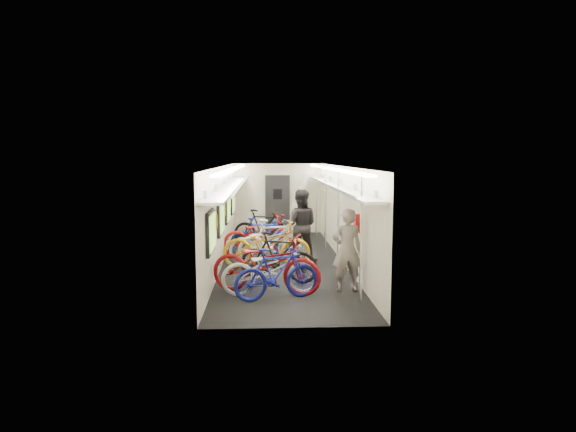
{
  "coord_description": "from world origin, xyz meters",
  "views": [
    {
      "loc": [
        -0.46,
        -12.68,
        2.65
      ],
      "look_at": [
        0.14,
        0.12,
        1.15
      ],
      "focal_mm": 32.0,
      "sensor_mm": 36.0,
      "label": 1
    }
  ],
  "objects": [
    {
      "name": "bicycle_9",
      "position": [
        -0.5,
        2.26,
        0.55
      ],
      "size": [
        1.89,
        1.02,
        1.09
      ],
      "primitive_type": "imported",
      "rotation": [
        0.0,
        0.0,
        1.28
      ],
      "color": "black",
      "rests_on": "ground"
    },
    {
      "name": "train_car_shell",
      "position": [
        -0.36,
        0.71,
        1.66
      ],
      "size": [
        10.0,
        10.0,
        10.0
      ],
      "color": "black",
      "rests_on": "ground"
    },
    {
      "name": "passenger_mid",
      "position": [
        0.44,
        0.03,
        0.91
      ],
      "size": [
        0.97,
        0.8,
        1.83
      ],
      "primitive_type": "imported",
      "rotation": [
        0.0,
        0.0,
        3.02
      ],
      "color": "black",
      "rests_on": "ground"
    },
    {
      "name": "bicycle_2",
      "position": [
        -0.43,
        -2.96,
        0.58
      ],
      "size": [
        2.32,
        1.41,
        1.15
      ],
      "primitive_type": "imported",
      "rotation": [
        0.0,
        0.0,
        1.25
      ],
      "color": "maroon",
      "rests_on": "ground"
    },
    {
      "name": "bicycle_3",
      "position": [
        -0.17,
        -2.02,
        0.53
      ],
      "size": [
        1.81,
        1.15,
        1.06
      ],
      "primitive_type": "imported",
      "rotation": [
        0.0,
        0.0,
        1.17
      ],
      "color": "black",
      "rests_on": "ground"
    },
    {
      "name": "bicycle_1",
      "position": [
        -0.24,
        -3.42,
        0.49
      ],
      "size": [
        1.7,
        0.92,
        0.98
      ],
      "primitive_type": "imported",
      "rotation": [
        0.0,
        0.0,
        1.86
      ],
      "color": "navy",
      "rests_on": "ground"
    },
    {
      "name": "bicycle_0",
      "position": [
        -0.33,
        -3.06,
        0.5
      ],
      "size": [
        1.97,
        0.88,
        1.0
      ],
      "primitive_type": "imported",
      "rotation": [
        0.0,
        0.0,
        1.69
      ],
      "color": "silver",
      "rests_on": "ground"
    },
    {
      "name": "bicycle_7",
      "position": [
        -0.53,
        0.83,
        0.52
      ],
      "size": [
        1.71,
        0.48,
        1.03
      ],
      "primitive_type": "imported",
      "rotation": [
        0.0,
        0.0,
        1.57
      ],
      "color": "navy",
      "rests_on": "ground"
    },
    {
      "name": "bicycle_6",
      "position": [
        -0.41,
        0.11,
        0.49
      ],
      "size": [
        1.96,
        0.99,
        0.98
      ],
      "primitive_type": "imported",
      "rotation": [
        0.0,
        0.0,
        1.76
      ],
      "color": "#B9B9BE",
      "rests_on": "ground"
    },
    {
      "name": "passenger_near",
      "position": [
        1.15,
        -2.85,
        0.82
      ],
      "size": [
        0.61,
        0.42,
        1.64
      ],
      "primitive_type": "imported",
      "rotation": [
        0.0,
        0.0,
        3.18
      ],
      "color": "gray",
      "rests_on": "ground"
    },
    {
      "name": "backpack",
      "position": [
        1.51,
        -2.35,
        1.28
      ],
      "size": [
        0.28,
        0.18,
        0.38
      ],
      "primitive_type": "cube",
      "rotation": [
        0.0,
        0.0,
        0.17
      ],
      "color": "red",
      "rests_on": "passenger_near"
    },
    {
      "name": "bicycle_8",
      "position": [
        -0.58,
        0.91,
        0.55
      ],
      "size": [
        2.22,
        1.5,
        1.1
      ],
      "primitive_type": "imported",
      "rotation": [
        0.0,
        0.0,
        1.97
      ],
      "color": "maroon",
      "rests_on": "ground"
    },
    {
      "name": "bicycle_4",
      "position": [
        -0.4,
        -0.62,
        0.55
      ],
      "size": [
        2.09,
        0.75,
        1.09
      ],
      "primitive_type": "imported",
      "rotation": [
        0.0,
        0.0,
        1.58
      ],
      "color": "orange",
      "rests_on": "ground"
    },
    {
      "name": "bicycle_5",
      "position": [
        -0.23,
        -0.12,
        0.56
      ],
      "size": [
        1.92,
        1.12,
        1.12
      ],
      "primitive_type": "imported",
      "rotation": [
        0.0,
        0.0,
        1.91
      ],
      "color": "silver",
      "rests_on": "ground"
    }
  ]
}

